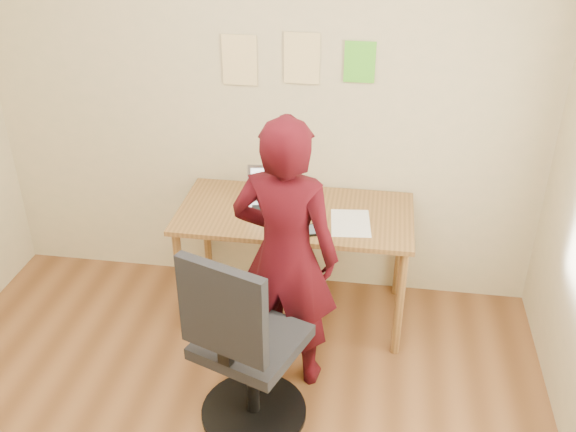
% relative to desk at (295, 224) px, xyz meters
% --- Properties ---
extents(room, '(3.58, 3.58, 2.78)m').
position_rel_desk_xyz_m(room, '(-0.26, -1.38, 0.70)').
color(room, brown).
rests_on(room, ground).
extents(desk, '(1.40, 0.70, 0.74)m').
position_rel_desk_xyz_m(desk, '(0.00, 0.00, 0.00)').
color(desk, olive).
rests_on(desk, ground).
extents(laptop, '(0.36, 0.33, 0.23)m').
position_rel_desk_xyz_m(laptop, '(-0.13, 0.03, 0.14)').
color(laptop, '#B3B3BA').
rests_on(laptop, desk).
extents(paper_sheet, '(0.25, 0.34, 0.00)m').
position_rel_desk_xyz_m(paper_sheet, '(0.34, -0.09, 0.09)').
color(paper_sheet, white).
rests_on(paper_sheet, desk).
extents(phone, '(0.11, 0.14, 0.01)m').
position_rel_desk_xyz_m(phone, '(0.12, -0.21, 0.09)').
color(phone, black).
rests_on(phone, desk).
extents(wall_note_left, '(0.21, 0.00, 0.30)m').
position_rel_desk_xyz_m(wall_note_left, '(-0.39, 0.36, 0.88)').
color(wall_note_left, '#F5D892').
rests_on(wall_note_left, room).
extents(wall_note_mid, '(0.21, 0.00, 0.30)m').
position_rel_desk_xyz_m(wall_note_mid, '(-0.02, 0.36, 0.91)').
color(wall_note_mid, '#F5D892').
rests_on(wall_note_mid, room).
extents(wall_note_right, '(0.18, 0.00, 0.24)m').
position_rel_desk_xyz_m(wall_note_right, '(0.32, 0.36, 0.90)').
color(wall_note_right, '#59D22F').
rests_on(wall_note_right, room).
extents(office_chair, '(0.61, 0.62, 1.07)m').
position_rel_desk_xyz_m(office_chair, '(-0.11, -0.97, -0.20)').
color(office_chair, black).
rests_on(office_chair, ground).
extents(person, '(0.61, 0.45, 1.56)m').
position_rel_desk_xyz_m(person, '(0.03, -0.55, 0.13)').
color(person, '#3A080E').
rests_on(person, ground).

